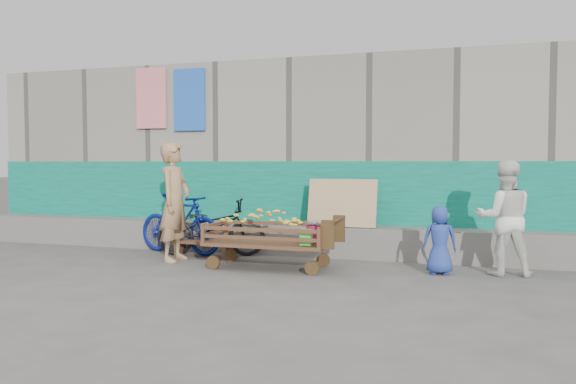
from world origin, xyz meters
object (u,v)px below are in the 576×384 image
(banana_cart, at_px, (267,230))
(bench, at_px, (204,245))
(vendor_man, at_px, (175,202))
(bicycle_dark, at_px, (211,227))
(woman, at_px, (504,218))
(bicycle_blue, at_px, (180,224))
(child, at_px, (440,240))

(banana_cart, relative_size, bench, 1.81)
(vendor_man, relative_size, bicycle_dark, 1.03)
(woman, height_order, bicycle_dark, woman)
(banana_cart, height_order, bicycle_blue, bicycle_blue)
(vendor_man, relative_size, woman, 1.18)
(banana_cart, relative_size, vendor_man, 1.05)
(woman, bearing_deg, banana_cart, 1.21)
(vendor_man, height_order, bicycle_dark, vendor_man)
(bench, relative_size, vendor_man, 0.58)
(child, bearing_deg, vendor_man, -6.54)
(bicycle_blue, bearing_deg, bench, -96.45)
(woman, bearing_deg, vendor_man, -2.89)
(bench, bearing_deg, banana_cart, -24.20)
(bench, relative_size, child, 1.13)
(bicycle_dark, xyz_separation_m, bicycle_blue, (-0.52, 0.01, 0.04))
(bicycle_dark, bearing_deg, bench, 149.94)
(vendor_man, height_order, bicycle_blue, vendor_man)
(woman, bearing_deg, bicycle_blue, -10.30)
(bench, height_order, bicycle_blue, bicycle_blue)
(child, distance_m, bicycle_blue, 3.85)
(child, height_order, bicycle_dark, child)
(vendor_man, bearing_deg, bench, -31.79)
(bench, height_order, child, child)
(child, bearing_deg, bicycle_blue, -15.27)
(banana_cart, xyz_separation_m, child, (2.18, 0.24, -0.08))
(bench, bearing_deg, bicycle_dark, 74.34)
(banana_cart, relative_size, bicycle_blue, 1.14)
(vendor_man, distance_m, bicycle_dark, 0.75)
(bench, height_order, bicycle_dark, bicycle_dark)
(bench, distance_m, woman, 4.13)
(bicycle_dark, bearing_deg, banana_cart, -135.77)
(banana_cart, bearing_deg, bicycle_dark, 148.63)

